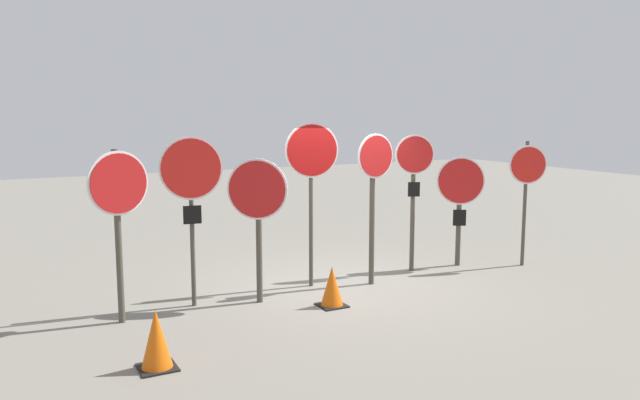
% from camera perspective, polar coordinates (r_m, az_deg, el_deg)
% --- Properties ---
extents(ground_plane, '(40.00, 40.00, 0.00)m').
position_cam_1_polar(ground_plane, '(10.02, 2.59, -7.85)').
color(ground_plane, gray).
extents(stop_sign_0, '(0.80, 0.27, 2.28)m').
position_cam_1_polar(stop_sign_0, '(8.36, -17.95, -0.21)').
color(stop_sign_0, '#474238').
rests_on(stop_sign_0, ground).
extents(stop_sign_1, '(0.88, 0.17, 2.42)m').
position_cam_1_polar(stop_sign_1, '(8.80, -11.69, 1.62)').
color(stop_sign_1, '#474238').
rests_on(stop_sign_1, ground).
extents(stop_sign_2, '(0.74, 0.50, 2.10)m').
position_cam_1_polar(stop_sign_2, '(8.87, -5.71, -0.36)').
color(stop_sign_2, '#474238').
rests_on(stop_sign_2, ground).
extents(stop_sign_3, '(0.84, 0.21, 2.59)m').
position_cam_1_polar(stop_sign_3, '(9.63, -0.76, 3.28)').
color(stop_sign_3, '#474238').
rests_on(stop_sign_3, ground).
extents(stop_sign_4, '(0.70, 0.18, 2.41)m').
position_cam_1_polar(stop_sign_4, '(9.81, 4.97, 1.72)').
color(stop_sign_4, '#474238').
rests_on(stop_sign_4, ground).
extents(stop_sign_5, '(0.63, 0.29, 2.37)m').
position_cam_1_polar(stop_sign_5, '(10.72, 8.58, 2.19)').
color(stop_sign_5, '#474238').
rests_on(stop_sign_5, ground).
extents(stop_sign_6, '(0.75, 0.45, 1.96)m').
position_cam_1_polar(stop_sign_6, '(11.30, 12.69, 0.72)').
color(stop_sign_6, '#474238').
rests_on(stop_sign_6, ground).
extents(stop_sign_7, '(0.64, 0.29, 2.24)m').
position_cam_1_polar(stop_sign_7, '(11.59, 18.41, 2.01)').
color(stop_sign_7, '#474238').
rests_on(stop_sign_7, ground).
extents(traffic_cone_0, '(0.38, 0.38, 0.58)m').
position_cam_1_polar(traffic_cone_0, '(8.94, 1.10, -7.92)').
color(traffic_cone_0, black).
rests_on(traffic_cone_0, ground).
extents(traffic_cone_1, '(0.40, 0.40, 0.66)m').
position_cam_1_polar(traffic_cone_1, '(7.07, -14.74, -12.23)').
color(traffic_cone_1, black).
rests_on(traffic_cone_1, ground).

